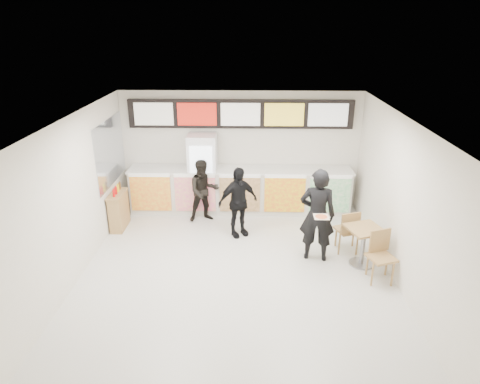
{
  "coord_description": "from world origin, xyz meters",
  "views": [
    {
      "loc": [
        0.25,
        -6.98,
        4.57
      ],
      "look_at": [
        0.04,
        1.2,
        1.28
      ],
      "focal_mm": 32.0,
      "sensor_mm": 36.0,
      "label": 1
    }
  ],
  "objects_px": {
    "customer_mid": "(238,202)",
    "cafe_table": "(364,239)",
    "customer_main": "(317,215)",
    "drinks_fridge": "(203,174)",
    "condiment_ledge": "(119,210)",
    "service_counter": "(240,190)",
    "customer_left": "(204,191)"
  },
  "relations": [
    {
      "from": "customer_left",
      "to": "cafe_table",
      "type": "height_order",
      "value": "customer_left"
    },
    {
      "from": "cafe_table",
      "to": "drinks_fridge",
      "type": "bearing_deg",
      "value": 124.2
    },
    {
      "from": "cafe_table",
      "to": "customer_mid",
      "type": "bearing_deg",
      "value": 135.04
    },
    {
      "from": "customer_main",
      "to": "drinks_fridge",
      "type": "bearing_deg",
      "value": -33.62
    },
    {
      "from": "customer_mid",
      "to": "cafe_table",
      "type": "distance_m",
      "value": 2.81
    },
    {
      "from": "service_counter",
      "to": "customer_mid",
      "type": "bearing_deg",
      "value": -90.76
    },
    {
      "from": "customer_left",
      "to": "condiment_ledge",
      "type": "height_order",
      "value": "customer_left"
    },
    {
      "from": "customer_main",
      "to": "condiment_ledge",
      "type": "bearing_deg",
      "value": -7.28
    },
    {
      "from": "customer_main",
      "to": "condiment_ledge",
      "type": "distance_m",
      "value": 4.63
    },
    {
      "from": "customer_main",
      "to": "cafe_table",
      "type": "bearing_deg",
      "value": 174.97
    },
    {
      "from": "service_counter",
      "to": "cafe_table",
      "type": "relative_size",
      "value": 3.26
    },
    {
      "from": "service_counter",
      "to": "customer_left",
      "type": "distance_m",
      "value": 1.05
    },
    {
      "from": "condiment_ledge",
      "to": "drinks_fridge",
      "type": "bearing_deg",
      "value": 28.83
    },
    {
      "from": "service_counter",
      "to": "customer_main",
      "type": "height_order",
      "value": "customer_main"
    },
    {
      "from": "service_counter",
      "to": "customer_left",
      "type": "height_order",
      "value": "customer_left"
    },
    {
      "from": "customer_left",
      "to": "condiment_ledge",
      "type": "bearing_deg",
      "value": 176.01
    },
    {
      "from": "customer_main",
      "to": "customer_mid",
      "type": "xyz_separation_m",
      "value": [
        -1.61,
        0.99,
        -0.16
      ]
    },
    {
      "from": "service_counter",
      "to": "condiment_ledge",
      "type": "bearing_deg",
      "value": -160.09
    },
    {
      "from": "customer_main",
      "to": "condiment_ledge",
      "type": "relative_size",
      "value": 1.88
    },
    {
      "from": "drinks_fridge",
      "to": "condiment_ledge",
      "type": "height_order",
      "value": "drinks_fridge"
    },
    {
      "from": "cafe_table",
      "to": "condiment_ledge",
      "type": "height_order",
      "value": "condiment_ledge"
    },
    {
      "from": "service_counter",
      "to": "customer_mid",
      "type": "xyz_separation_m",
      "value": [
        -0.02,
        -1.33,
        0.24
      ]
    },
    {
      "from": "service_counter",
      "to": "customer_left",
      "type": "xyz_separation_m",
      "value": [
        -0.86,
        -0.57,
        0.2
      ]
    },
    {
      "from": "service_counter",
      "to": "condiment_ledge",
      "type": "xyz_separation_m",
      "value": [
        -2.82,
        -1.02,
        -0.13
      ]
    },
    {
      "from": "customer_left",
      "to": "cafe_table",
      "type": "relative_size",
      "value": 0.9
    },
    {
      "from": "customer_left",
      "to": "customer_mid",
      "type": "xyz_separation_m",
      "value": [
        0.85,
        -0.76,
        0.04
      ]
    },
    {
      "from": "service_counter",
      "to": "cafe_table",
      "type": "xyz_separation_m",
      "value": [
        2.5,
        -2.55,
        -0.01
      ]
    },
    {
      "from": "customer_mid",
      "to": "condiment_ledge",
      "type": "relative_size",
      "value": 1.57
    },
    {
      "from": "customer_main",
      "to": "cafe_table",
      "type": "distance_m",
      "value": 1.02
    },
    {
      "from": "drinks_fridge",
      "to": "customer_main",
      "type": "height_order",
      "value": "drinks_fridge"
    },
    {
      "from": "service_counter",
      "to": "condiment_ledge",
      "type": "relative_size",
      "value": 5.36
    },
    {
      "from": "cafe_table",
      "to": "customer_main",
      "type": "bearing_deg",
      "value": 146.8
    }
  ]
}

